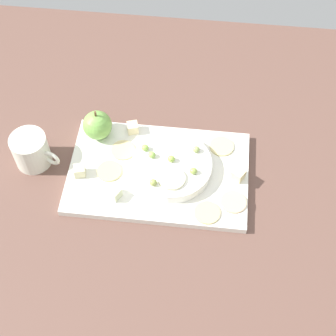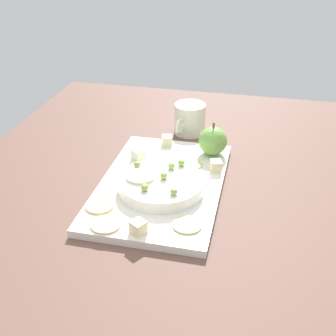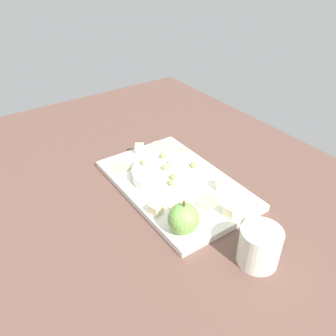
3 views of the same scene
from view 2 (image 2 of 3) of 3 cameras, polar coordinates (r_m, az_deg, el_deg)
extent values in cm
cube|color=brown|center=(89.24, 0.73, -5.57)|extent=(124.58, 96.65, 4.77)
cube|color=white|center=(91.39, -0.86, -2.23)|extent=(38.49, 24.43, 1.59)
cylinder|color=white|center=(87.84, -0.88, -2.11)|extent=(17.05, 17.05, 2.50)
sphere|color=#75B04C|center=(100.63, 5.76, 3.46)|extent=(6.49, 6.49, 6.49)
cylinder|color=brown|center=(98.98, 5.87, 5.46)|extent=(0.50, 0.50, 1.20)
cube|color=beige|center=(98.96, -3.85, 1.72)|extent=(3.21, 3.21, 2.34)
cube|color=beige|center=(94.86, 6.14, 0.27)|extent=(2.92, 2.92, 2.34)
cube|color=beige|center=(76.81, -3.83, -7.58)|extent=(3.24, 3.24, 2.34)
cube|color=beige|center=(104.98, -0.12, 3.54)|extent=(2.85, 2.85, 2.34)
cylinder|color=#D3C686|center=(78.87, 2.49, -7.28)|extent=(5.35, 5.35, 0.40)
cylinder|color=#DCB389|center=(79.59, -7.98, -7.20)|extent=(5.35, 5.35, 0.40)
cylinder|color=#D1C180|center=(99.91, -0.21, 1.45)|extent=(5.35, 5.35, 0.40)
cylinder|color=#DDC482|center=(84.50, -8.75, -4.80)|extent=(5.35, 5.35, 0.40)
cylinder|color=#D2BF85|center=(97.15, 2.84, 0.52)|extent=(5.35, 5.35, 0.40)
ellipsoid|color=#9CC450|center=(86.86, -0.54, -0.97)|extent=(1.61, 1.45, 1.49)
ellipsoid|color=#9AB060|center=(82.19, 0.76, -3.02)|extent=(1.61, 1.45, 1.32)
ellipsoid|color=#93AF4D|center=(83.42, -2.99, -2.51)|extent=(1.61, 1.45, 1.32)
ellipsoid|color=#92BE4F|center=(91.47, 1.63, 0.70)|extent=(1.61, 1.45, 1.40)
ellipsoid|color=#9DAD55|center=(90.85, -3.95, 0.44)|extent=(1.61, 1.45, 1.48)
ellipsoid|color=#93C255|center=(90.29, 0.45, 0.29)|extent=(1.61, 1.45, 1.40)
cylinder|color=beige|center=(87.61, -3.56, -1.08)|extent=(5.64, 5.64, 0.60)
cylinder|color=silver|center=(113.87, 2.80, 6.32)|extent=(7.81, 7.81, 7.75)
torus|color=silver|center=(109.75, 1.55, 5.40)|extent=(4.05, 1.97, 4.00)
camera|label=1|loc=(1.12, -51.23, 44.48)|focal=54.45mm
camera|label=3|loc=(1.32, 25.48, 28.44)|focal=36.82mm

